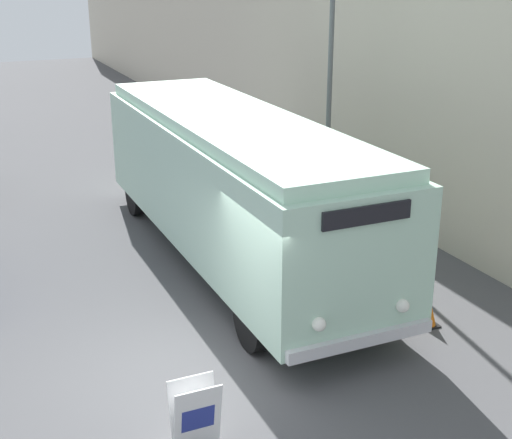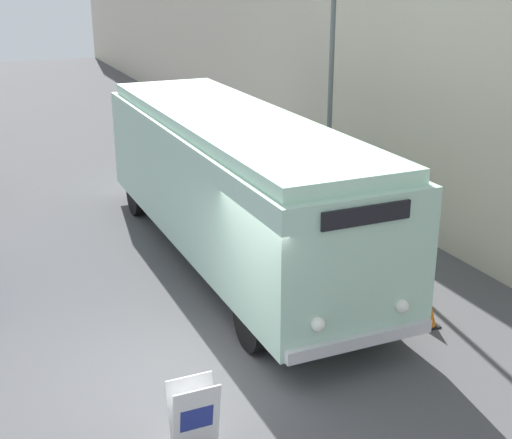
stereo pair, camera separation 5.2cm
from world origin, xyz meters
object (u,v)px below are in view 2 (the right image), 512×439
Objects in this scene: streetlamp at (333,21)px; traffic_cone at (428,311)px; vintage_bus at (234,179)px; sign_board at (194,417)px.

streetlamp is 7.55m from traffic_cone.
sign_board is (-2.89, -5.73, -1.31)m from vintage_bus.
sign_board is at bearing -116.73° from vintage_bus.
vintage_bus is 1.37× the size of streetlamp.
traffic_cone is at bearing 17.57° from sign_board.
streetlamp is (6.13, 7.49, 4.28)m from sign_board.
sign_board reaches higher than traffic_cone.
traffic_cone is at bearing -102.10° from streetlamp.
sign_board is at bearing -162.43° from traffic_cone.
streetlamp is at bearing 50.69° from sign_board.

